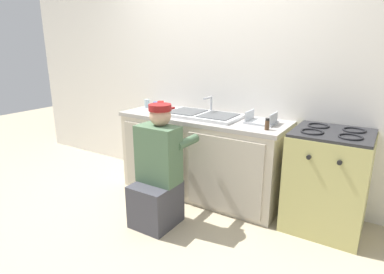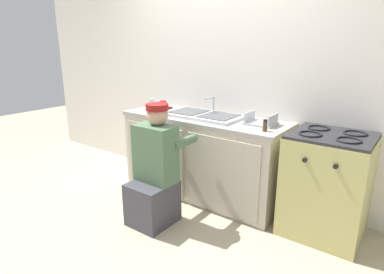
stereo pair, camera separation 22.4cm
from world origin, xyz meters
name	(u,v)px [view 1 (the left image)]	position (x,y,z in m)	size (l,w,h in m)	color
ground_plane	(187,203)	(0.00, 0.00, 0.00)	(12.00, 12.00, 0.00)	tan
back_wall	(219,77)	(0.00, 0.65, 1.25)	(6.00, 0.10, 2.50)	silver
counter_cabinet	(201,158)	(0.00, 0.29, 0.42)	(1.75, 0.62, 0.83)	beige
countertop	(202,118)	(0.00, 0.30, 0.85)	(1.79, 0.62, 0.04)	#9E9993
sink_double_basin	(202,115)	(0.00, 0.30, 0.89)	(0.80, 0.44, 0.19)	silver
stove_range	(327,181)	(1.28, 0.30, 0.45)	(0.64, 0.62, 0.91)	tan
plumber_person	(158,176)	(-0.03, -0.43, 0.46)	(0.42, 0.61, 1.10)	#3F3F47
dish_rack_tray	(261,121)	(0.63, 0.34, 0.90)	(0.28, 0.22, 0.11)	#B2B7BC
coffee_mug	(157,106)	(-0.61, 0.30, 0.92)	(0.13, 0.08, 0.09)	#335699
water_glass	(147,104)	(-0.80, 0.36, 0.92)	(0.06, 0.06, 0.10)	#ADC6CC
condiment_jar	(161,107)	(-0.49, 0.23, 0.94)	(0.07, 0.07, 0.13)	#DBB760
spice_bottle_pepper	(267,124)	(0.76, 0.14, 0.92)	(0.04, 0.04, 0.10)	#513823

